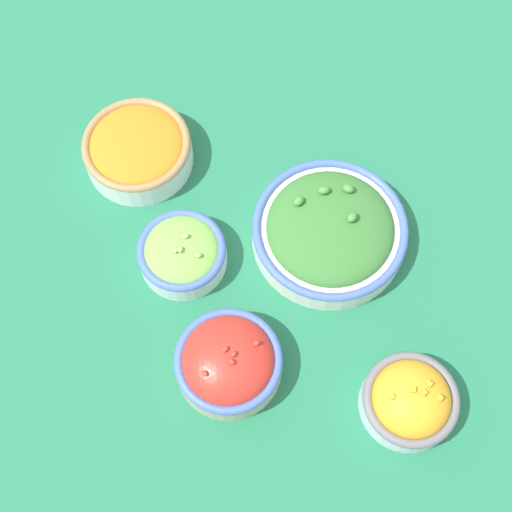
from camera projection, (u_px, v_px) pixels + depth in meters
name	position (u px, v px, depth m)	size (l,w,h in m)	color
ground_plane	(256.00, 265.00, 0.97)	(3.00, 3.00, 0.00)	#23704C
bowl_cherry_tomatoes	(229.00, 362.00, 0.88)	(0.14, 0.14, 0.07)	beige
bowl_carrots	(138.00, 149.00, 1.00)	(0.15, 0.15, 0.05)	white
bowl_broccoli	(330.00, 230.00, 0.96)	(0.21, 0.21, 0.07)	silver
bowl_lettuce	(182.00, 253.00, 0.95)	(0.12, 0.12, 0.06)	silver
bowl_squash	(410.00, 400.00, 0.87)	(0.12, 0.12, 0.07)	silver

